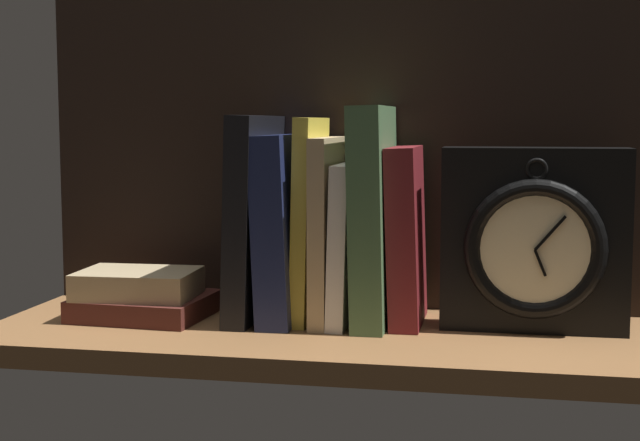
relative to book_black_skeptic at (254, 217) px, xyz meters
The scene contains 11 objects.
ground_plane 17.03cm from the book_black_skeptic, 26.75° to the right, with size 77.08×28.89×2.50cm, color brown.
back_panel 15.86cm from the book_black_skeptic, 43.72° to the left, with size 77.08×1.20×41.95cm, color black.
book_black_skeptic is the anchor object (origin of this frame).
book_navy_bierce 3.82cm from the book_black_skeptic, ahead, with size 3.82×16.60×21.88cm, color #192147.
book_yellow_seinlanguage 6.78cm from the book_black_skeptic, ahead, with size 1.82×12.64×23.87cm, color gold.
book_tan_shortstories 9.05cm from the book_black_skeptic, ahead, with size 1.94×14.93×21.58cm, color tan.
book_white_catcher 11.58cm from the book_black_skeptic, ahead, with size 2.02×14.96×18.57cm, color silver.
book_green_romantic 14.40cm from the book_black_skeptic, ahead, with size 3.69×16.19×25.17cm, color #476B44.
book_maroon_dawkins 18.28cm from the book_black_skeptic, ahead, with size 3.32×12.41×20.54cm, color maroon.
framed_clock 32.70cm from the book_black_skeptic, ahead, with size 20.56×7.28×20.56cm.
book_stack_side 16.51cm from the book_black_skeptic, 166.75° to the right, with size 15.77×13.90×5.76cm.
Camera 1 is at (19.77, -102.28, 23.63)cm, focal length 52.43 mm.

